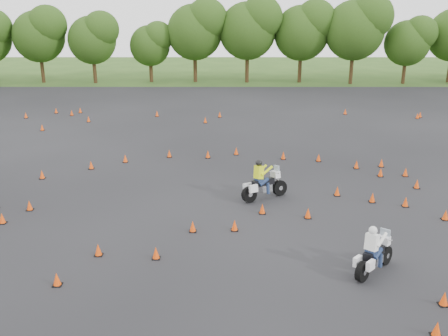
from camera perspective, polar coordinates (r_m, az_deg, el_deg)
ground at (r=21.60m, az=-0.00°, el=-6.37°), size 140.00×140.00×0.00m
asphalt_pad at (r=27.17m, az=0.00°, el=-1.07°), size 62.00×62.00×0.00m
treeline at (r=55.03m, az=2.81°, el=13.78°), size 87.02×32.57×10.90m
traffic_cones at (r=26.94m, az=-0.08°, el=-0.73°), size 36.81×32.80×0.45m
rider_yellow at (r=23.94m, az=4.78°, el=-1.37°), size 2.58×1.95×1.96m
rider_white at (r=18.30m, az=17.00°, el=-8.87°), size 2.14×2.18×1.80m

